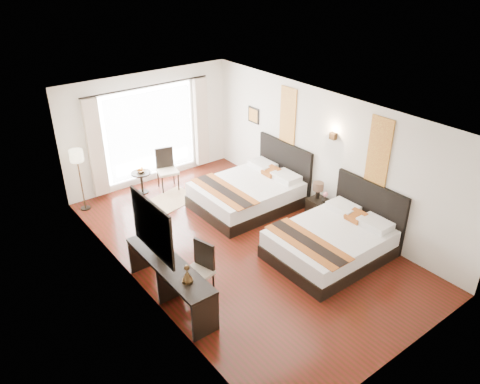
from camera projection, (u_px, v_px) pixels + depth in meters
floor at (242, 244)px, 9.60m from camera, size 4.50×7.50×0.01m
ceiling at (242, 113)px, 8.28m from camera, size 4.50×7.50×0.02m
wall_headboard at (324, 154)px, 10.14m from camera, size 0.01×7.50×2.80m
wall_desk at (134, 220)px, 7.73m from camera, size 0.01×7.50×2.80m
wall_window at (149, 129)px, 11.56m from camera, size 4.50×0.01×2.80m
wall_entry at (411, 282)px, 6.31m from camera, size 4.50×0.01×2.80m
window_glass at (150, 133)px, 11.60m from camera, size 2.40×0.02×2.20m
sheer_curtain at (151, 133)px, 11.55m from camera, size 2.30×0.02×2.10m
drape_left at (96, 148)px, 10.76m from camera, size 0.35×0.14×2.35m
drape_right at (201, 122)px, 12.31m from camera, size 0.35×0.14×2.35m
art_panel_near at (379, 151)px, 8.90m from camera, size 0.03×0.50×1.35m
art_panel_far at (288, 116)px, 10.69m from camera, size 0.03×0.50×1.35m
wall_sconce at (333, 136)px, 9.68m from camera, size 0.10×0.14×0.14m
mirror_frame at (152, 227)px, 7.26m from camera, size 0.04×1.25×0.95m
mirror_glass at (153, 227)px, 7.27m from camera, size 0.01×1.12×0.82m
bed_near at (333, 241)px, 9.10m from camera, size 2.26×1.76×1.28m
bed_far at (250, 192)px, 10.86m from camera, size 2.34×1.82×1.32m
nightstand at (319, 209)px, 10.35m from camera, size 0.40×0.50×0.48m
table_lamp at (318, 188)px, 10.17m from camera, size 0.23×0.23×0.37m
vase at (325, 199)px, 10.09m from camera, size 0.16×0.16×0.15m
console_desk at (170, 281)px, 7.93m from camera, size 0.50×2.20×0.76m
television at (154, 239)px, 8.02m from camera, size 0.26×0.74×0.42m
bronze_figurine at (187, 275)px, 7.28m from camera, size 0.18×0.18×0.27m
desk_chair at (198, 280)px, 8.07m from camera, size 0.57×0.57×1.00m
floor_lamp at (77, 160)px, 10.28m from camera, size 0.30×0.30×1.47m
side_table at (142, 182)px, 11.45m from camera, size 0.47×0.47×0.54m
fruit_bowl at (141, 171)px, 11.32m from camera, size 0.23×0.23×0.05m
window_chair at (168, 177)px, 11.63m from camera, size 0.57×0.57×1.03m
jute_rug at (171, 200)px, 11.20m from camera, size 1.39×1.09×0.01m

